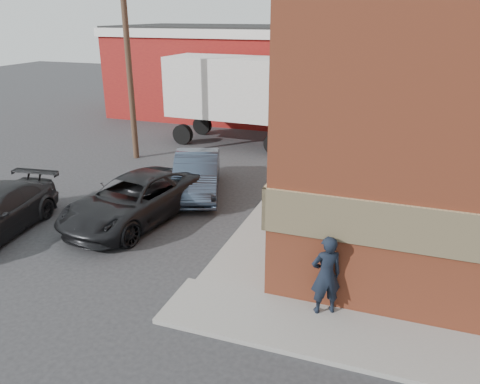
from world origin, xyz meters
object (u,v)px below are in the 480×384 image
Objects in this scene: sedan at (197,174)px; box_truck at (251,96)px; warehouse at (244,71)px; suv_a at (135,199)px; man at (326,275)px; utility_pole at (128,52)px.

box_truck is (-0.26, 7.15, 1.74)m from sedan.
warehouse is 3.06× the size of suv_a.
box_truck is (-6.11, 13.17, 1.45)m from man.
suv_a is at bearing -126.94° from sedan.
utility_pole is 1.97× the size of sedan.
warehouse is 1.81× the size of utility_pole.
sedan reaches higher than suv_a.
man is (8.96, -20.25, -1.76)m from warehouse.
man is at bearing -41.50° from utility_pole.
man reaches higher than suv_a.
sedan is at bearing 83.96° from suv_a.
utility_pole reaches higher than man.
box_truck reaches higher than suv_a.
suv_a is (2.26, -17.17, -2.07)m from warehouse.
warehouse is 17.45m from suv_a.
utility_pole is at bearing 131.28° from suv_a.
utility_pole is 8.27m from suv_a.
box_truck is (2.84, -7.08, -0.32)m from warehouse.
box_truck is at bearing -93.46° from man.
warehouse is at bearing 81.35° from sedan.
sedan is at bearing -77.67° from warehouse.
sedan is (3.11, -14.22, -2.06)m from warehouse.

